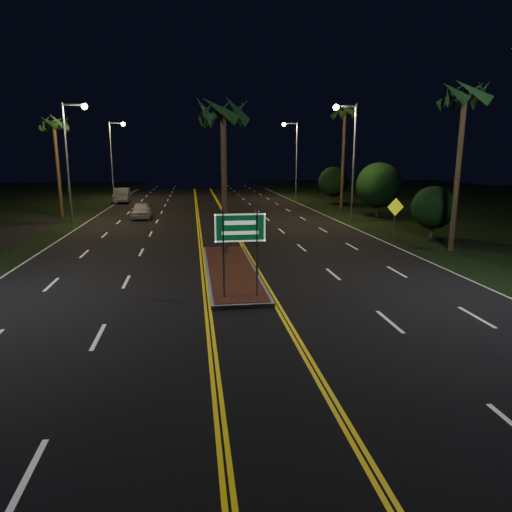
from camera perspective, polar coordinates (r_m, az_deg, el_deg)
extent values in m
plane|color=black|center=(14.15, -0.71, -9.10)|extent=(120.00, 120.00, 0.00)
cube|color=gray|center=(20.76, -3.16, -1.82)|extent=(2.25, 10.25, 0.15)
cube|color=#592819|center=(20.74, -3.16, -1.60)|extent=(2.00, 10.00, 0.02)
cylinder|color=gray|center=(16.26, -4.08, 0.19)|extent=(0.08, 0.08, 3.20)
cylinder|color=gray|center=(16.38, 0.11, 0.32)|extent=(0.08, 0.08, 3.20)
cube|color=#07471E|center=(16.13, -2.00, 3.56)|extent=(1.80, 0.04, 1.00)
cube|color=white|center=(16.11, -1.99, 3.54)|extent=(1.80, 0.01, 1.00)
cylinder|color=gray|center=(38.22, -22.52, 10.52)|extent=(0.18, 0.18, 9.00)
cube|color=gray|center=(38.20, -21.87, 17.13)|extent=(1.60, 0.12, 0.12)
sphere|color=#F2C16D|center=(38.02, -20.64, 17.09)|extent=(0.44, 0.44, 0.44)
cylinder|color=gray|center=(57.81, -17.62, 11.24)|extent=(0.18, 0.18, 9.00)
cube|color=gray|center=(57.80, -17.10, 15.60)|extent=(1.60, 0.12, 0.12)
sphere|color=#F2C16D|center=(57.68, -16.28, 15.55)|extent=(0.44, 0.44, 0.44)
cylinder|color=gray|center=(37.27, 12.11, 11.15)|extent=(0.18, 0.18, 9.00)
cube|color=gray|center=(37.18, 11.21, 17.91)|extent=(1.60, 0.12, 0.12)
sphere|color=#F2C16D|center=(36.92, 9.98, 17.84)|extent=(0.44, 0.44, 0.44)
cylinder|color=gray|center=(56.49, 5.09, 11.75)|extent=(0.18, 0.18, 9.00)
cube|color=gray|center=(56.43, 4.35, 16.18)|extent=(1.60, 0.12, 0.12)
sphere|color=#F2C16D|center=(56.26, 3.52, 16.10)|extent=(0.44, 0.44, 0.44)
cylinder|color=#382819|center=(23.65, -4.00, 8.95)|extent=(0.28, 0.28, 7.50)
cylinder|color=#382819|center=(42.55, -23.52, 9.87)|extent=(0.28, 0.28, 8.00)
cylinder|color=#382819|center=(27.06, 23.91, 9.43)|extent=(0.28, 0.28, 8.50)
cylinder|color=#382819|center=(45.41, 10.82, 11.72)|extent=(0.28, 0.28, 9.50)
cylinder|color=#382819|center=(31.37, 21.06, 2.95)|extent=(0.24, 0.24, 0.90)
sphere|color=black|center=(31.17, 21.28, 5.66)|extent=(2.70, 2.70, 2.70)
cylinder|color=#382819|center=(40.48, 14.91, 5.60)|extent=(0.24, 0.24, 1.26)
sphere|color=black|center=(40.29, 15.08, 8.56)|extent=(3.78, 3.78, 3.78)
cylinder|color=#382819|center=(51.64, 9.56, 7.15)|extent=(0.24, 0.24, 1.08)
sphere|color=black|center=(51.50, 9.63, 9.15)|extent=(3.24, 3.24, 3.24)
imported|color=silver|center=(39.71, -14.17, 5.72)|extent=(2.23, 4.73, 1.54)
imported|color=#999AA2|center=(53.94, -16.45, 7.44)|extent=(2.72, 5.64, 1.83)
cylinder|color=gray|center=(29.74, 16.92, 4.10)|extent=(0.07, 0.07, 2.28)
cube|color=#F8FF0D|center=(29.61, 17.05, 5.88)|extent=(1.09, 0.16, 1.10)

